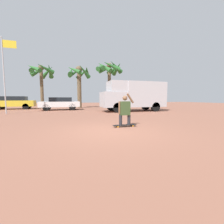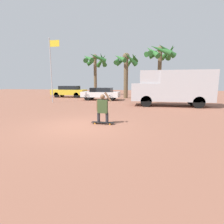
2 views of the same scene
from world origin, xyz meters
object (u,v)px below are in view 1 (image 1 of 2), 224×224
object	(u,v)px
person_skateboarder	(125,109)
flagpole	(5,70)
palm_tree_far_left	(41,72)
camper_van	(134,95)
parked_car_white	(60,103)
parked_car_yellow	(14,102)
skateboard	(125,125)
palm_tree_center_background	(79,76)
palm_tree_near_van	(109,70)

from	to	relation	value
person_skateboarder	flagpole	bearing A→B (deg)	131.72
palm_tree_far_left	flagpole	bearing A→B (deg)	-97.21
person_skateboarder	camper_van	xyz separation A→B (m)	(4.06, 7.46, 0.79)
parked_car_white	parked_car_yellow	distance (m)	6.07
skateboard	parked_car_white	distance (m)	11.72
palm_tree_center_background	flagpole	xyz separation A→B (m)	(-6.36, -6.58, -0.77)
skateboard	parked_car_white	world-z (taller)	parked_car_white
camper_van	flagpole	size ratio (longest dim) A/B	1.04
skateboard	parked_car_yellow	distance (m)	16.58
camper_van	palm_tree_near_van	bearing A→B (deg)	96.85
camper_van	flagpole	world-z (taller)	flagpole
palm_tree_center_background	flagpole	bearing A→B (deg)	-134.05
camper_van	parked_car_yellow	size ratio (longest dim) A/B	1.40
person_skateboarder	palm_tree_center_background	world-z (taller)	palm_tree_center_background
parked_car_white	parked_car_yellow	size ratio (longest dim) A/B	0.93
person_skateboarder	parked_car_yellow	bearing A→B (deg)	120.41
person_skateboarder	palm_tree_near_van	bearing A→B (deg)	76.67
parked_car_white	flagpole	bearing A→B (deg)	-139.79
parked_car_white	parked_car_yellow	world-z (taller)	parked_car_yellow
palm_tree_near_van	palm_tree_center_background	bearing A→B (deg)	171.03
parked_car_white	palm_tree_center_background	size ratio (longest dim) A/B	0.75
parked_car_yellow	palm_tree_near_van	bearing A→B (deg)	-1.99
parked_car_white	person_skateboarder	bearing A→B (deg)	-74.59
parked_car_white	palm_tree_center_background	world-z (taller)	palm_tree_center_background
camper_van	parked_car_white	distance (m)	8.16
skateboard	parked_car_white	size ratio (longest dim) A/B	0.26
parked_car_white	flagpole	xyz separation A→B (m)	(-3.96, -3.35, 2.79)
person_skateboarder	parked_car_yellow	distance (m)	16.56
palm_tree_far_left	person_skateboarder	bearing A→B (deg)	-72.29
palm_tree_near_van	palm_tree_center_background	world-z (taller)	palm_tree_near_van
parked_car_yellow	palm_tree_near_van	distance (m)	12.46
person_skateboarder	parked_car_white	distance (m)	11.70
parked_car_yellow	palm_tree_near_van	world-z (taller)	palm_tree_near_van
skateboard	parked_car_yellow	xyz separation A→B (m)	(-8.38, 14.28, 0.74)
skateboard	parked_car_yellow	world-z (taller)	parked_car_yellow
palm_tree_far_left	parked_car_yellow	bearing A→B (deg)	-124.24
parked_car_white	palm_tree_far_left	bearing A→B (deg)	111.39
parked_car_white	flagpole	size ratio (longest dim) A/B	0.69
skateboard	palm_tree_center_background	bearing A→B (deg)	92.78
palm_tree_near_van	camper_van	bearing A→B (deg)	-83.15
parked_car_yellow	flagpole	world-z (taller)	flagpole
camper_van	person_skateboarder	bearing A→B (deg)	-118.53
person_skateboarder	palm_tree_near_van	size ratio (longest dim) A/B	0.23
person_skateboarder	palm_tree_center_background	size ratio (longest dim) A/B	0.25
camper_van	parked_car_white	xyz separation A→B (m)	(-7.17, 3.81, -0.84)
skateboard	palm_tree_center_background	world-z (taller)	palm_tree_center_background
palm_tree_near_van	palm_tree_far_left	bearing A→B (deg)	155.02
palm_tree_center_background	palm_tree_far_left	distance (m)	6.27
skateboard	palm_tree_near_van	size ratio (longest dim) A/B	0.17
skateboard	palm_tree_near_van	distance (m)	15.14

